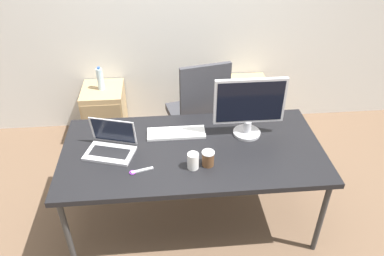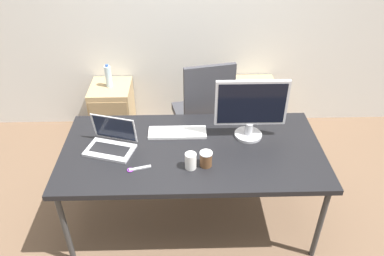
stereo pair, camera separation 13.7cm
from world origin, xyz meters
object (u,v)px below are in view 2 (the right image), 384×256
at_px(cabinet_left, 113,110).
at_px(keyboard, 177,132).
at_px(office_chair, 203,122).
at_px(cabinet_right, 254,108).
at_px(monitor, 251,108).
at_px(water_bottle, 108,76).
at_px(laptop_center, 111,143).
at_px(coffee_cup_white, 191,161).
at_px(coffee_cup_brown, 206,159).

distance_m(cabinet_left, keyboard, 1.32).
height_order(office_chair, cabinet_right, office_chair).
xyz_separation_m(cabinet_right, monitor, (-0.26, -1.08, 0.67)).
height_order(cabinet_left, water_bottle, water_bottle).
bearing_deg(water_bottle, laptop_center, -79.69).
xyz_separation_m(office_chair, laptop_center, (-0.71, -0.77, 0.35)).
relative_size(cabinet_left, coffee_cup_white, 4.93).
bearing_deg(water_bottle, cabinet_right, -0.08).
bearing_deg(laptop_center, office_chair, 47.34).
height_order(cabinet_right, water_bottle, water_bottle).
xyz_separation_m(office_chair, water_bottle, (-0.92, 0.44, 0.28)).
relative_size(office_chair, water_bottle, 4.52).
xyz_separation_m(cabinet_left, coffee_cup_brown, (0.89, -1.41, 0.48)).
height_order(office_chair, coffee_cup_brown, office_chair).
xyz_separation_m(water_bottle, monitor, (1.23, -1.08, 0.27)).
bearing_deg(cabinet_right, laptop_center, -136.72).
xyz_separation_m(cabinet_right, coffee_cup_brown, (-0.60, -1.41, 0.48)).
height_order(office_chair, coffee_cup_white, office_chair).
distance_m(cabinet_left, water_bottle, 0.40).
xyz_separation_m(cabinet_left, coffee_cup_white, (0.79, -1.43, 0.48)).
bearing_deg(coffee_cup_white, water_bottle, 118.70).
distance_m(cabinet_right, coffee_cup_brown, 1.61).
distance_m(office_chair, keyboard, 0.71).
bearing_deg(office_chair, laptop_center, -132.66).
bearing_deg(keyboard, cabinet_right, 52.30).
distance_m(cabinet_right, keyboard, 1.38).
bearing_deg(cabinet_left, coffee_cup_white, -61.26).
bearing_deg(cabinet_right, coffee_cup_white, -116.23).
xyz_separation_m(monitor, coffee_cup_white, (-0.45, -0.36, -0.19)).
bearing_deg(cabinet_left, cabinet_right, 0.00).
height_order(water_bottle, laptop_center, laptop_center).
distance_m(water_bottle, coffee_cup_white, 1.64).
xyz_separation_m(office_chair, coffee_cup_brown, (-0.03, -0.98, 0.36)).
height_order(keyboard, coffee_cup_white, coffee_cup_white).
relative_size(laptop_center, coffee_cup_brown, 3.50).
bearing_deg(monitor, water_bottle, 138.79).
height_order(cabinet_left, cabinet_right, same).
bearing_deg(office_chair, coffee_cup_brown, -91.98).
height_order(laptop_center, keyboard, laptop_center).
bearing_deg(cabinet_right, water_bottle, 179.92).
height_order(coffee_cup_white, coffee_cup_brown, coffee_cup_white).
bearing_deg(coffee_cup_brown, laptop_center, 162.37).
distance_m(monitor, keyboard, 0.59).
relative_size(water_bottle, coffee_cup_white, 2.06).
distance_m(cabinet_right, water_bottle, 1.55).
distance_m(cabinet_left, coffee_cup_brown, 1.74).
xyz_separation_m(cabinet_left, cabinet_right, (1.49, 0.00, 0.00)).
relative_size(laptop_center, monitor, 0.73).
relative_size(cabinet_right, laptop_center, 1.49).
height_order(cabinet_left, coffee_cup_white, coffee_cup_white).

